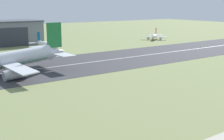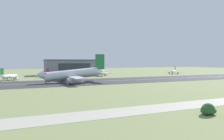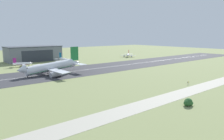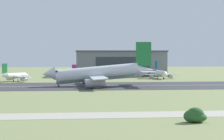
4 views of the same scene
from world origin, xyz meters
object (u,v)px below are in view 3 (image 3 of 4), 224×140
runway_sign (188,82)px  airplane_landing (51,67)px  airplane_parked_far_east (65,60)px  airplane_parked_centre (128,55)px  shrub_clump (188,103)px  airplane_parked_east (23,64)px

runway_sign → airplane_landing: bearing=120.2°
airplane_parked_far_east → runway_sign: bearing=-86.4°
airplane_parked_centre → runway_sign: airplane_parked_centre is taller
shrub_clump → runway_sign: size_ratio=2.98×
airplane_landing → airplane_parked_east: (-3.11, 52.84, -2.78)m
airplane_parked_east → airplane_parked_centre: bearing=-0.0°
airplane_landing → airplane_parked_centre: airplane_landing is taller
airplane_landing → shrub_clump: size_ratio=10.21×
airplane_landing → runway_sign: airplane_landing is taller
airplane_parked_centre → airplane_parked_far_east: bearing=179.6°
shrub_clump → runway_sign: bearing=30.9°
airplane_parked_centre → runway_sign: 158.60m
airplane_parked_centre → shrub_clump: (-117.84, -156.98, -1.41)m
airplane_parked_east → runway_sign: bearing=-69.3°
airplane_landing → airplane_parked_east: bearing=93.4°
airplane_parked_east → airplane_landing: bearing=-86.6°
airplane_parked_far_east → shrub_clump: (-27.07, -157.55, -1.68)m
airplane_landing → runway_sign: 95.96m
airplane_parked_east → shrub_clump: 157.79m
airplane_parked_far_east → runway_sign: 136.50m
airplane_landing → runway_sign: size_ratio=30.38×
airplane_parked_far_east → shrub_clump: 159.87m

